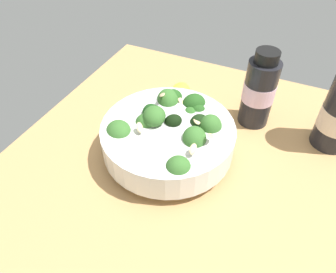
# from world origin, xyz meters

# --- Properties ---
(ground_plane) EXTENTS (0.59, 0.59, 0.03)m
(ground_plane) POSITION_xyz_m (0.00, 0.00, -0.02)
(ground_plane) COLOR tan
(bowl_of_broccoli) EXTENTS (0.22, 0.22, 0.09)m
(bowl_of_broccoli) POSITION_xyz_m (-0.03, -0.01, 0.04)
(bowl_of_broccoli) COLOR white
(bowl_of_broccoli) RESTS_ON ground_plane
(lemon_wedge) EXTENTS (0.05, 0.07, 0.04)m
(lemon_wedge) POSITION_xyz_m (-0.07, 0.12, 0.02)
(lemon_wedge) COLOR yellow
(lemon_wedge) RESTS_ON ground_plane
(bottle_short) EXTENTS (0.06, 0.06, 0.15)m
(bottle_short) POSITION_xyz_m (0.08, 0.13, 0.07)
(bottle_short) COLOR black
(bottle_short) RESTS_ON ground_plane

